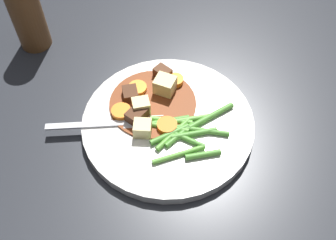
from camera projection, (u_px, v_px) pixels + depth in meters
name	position (u px, v px, depth m)	size (l,w,h in m)	color
ground_plane	(168.00, 126.00, 0.59)	(3.00, 3.00, 0.00)	#26282D
dinner_plate	(168.00, 123.00, 0.58)	(0.26, 0.26, 0.02)	white
stew_sauce	(153.00, 103.00, 0.60)	(0.13, 0.13, 0.00)	brown
carrot_slice_0	(175.00, 81.00, 0.62)	(0.03, 0.03, 0.01)	orange
carrot_slice_1	(138.00, 88.00, 0.61)	(0.03, 0.03, 0.01)	orange
carrot_slice_2	(121.00, 112.00, 0.58)	(0.03, 0.03, 0.01)	orange
carrot_slice_3	(167.00, 126.00, 0.57)	(0.03, 0.03, 0.01)	orange
potato_chunk_0	(165.00, 86.00, 0.60)	(0.03, 0.03, 0.03)	#EAD68C
potato_chunk_1	(143.00, 128.00, 0.56)	(0.02, 0.03, 0.02)	#EAD68C
potato_chunk_2	(141.00, 107.00, 0.58)	(0.02, 0.03, 0.02)	#EAD68C
meat_chunk_0	(163.00, 73.00, 0.62)	(0.03, 0.02, 0.02)	#56331E
meat_chunk_1	(130.00, 95.00, 0.60)	(0.03, 0.02, 0.02)	#4C2B19
meat_chunk_2	(137.00, 115.00, 0.57)	(0.03, 0.02, 0.02)	#4C2B19
green_bean_0	(168.00, 123.00, 0.57)	(0.01, 0.01, 0.07)	#4C8E33
green_bean_1	(183.00, 137.00, 0.55)	(0.01, 0.01, 0.07)	#4C8E33
green_bean_2	(193.00, 135.00, 0.56)	(0.01, 0.01, 0.07)	#4C8E33
green_bean_3	(211.00, 116.00, 0.58)	(0.01, 0.01, 0.08)	#4C8E33
green_bean_4	(170.00, 134.00, 0.56)	(0.01, 0.01, 0.06)	#4C8E33
green_bean_5	(203.00, 155.00, 0.54)	(0.01, 0.01, 0.05)	#4C8E33
green_bean_6	(167.00, 127.00, 0.56)	(0.01, 0.01, 0.06)	#599E38
green_bean_7	(203.00, 131.00, 0.56)	(0.01, 0.01, 0.08)	#4C8E33
green_bean_8	(180.00, 135.00, 0.56)	(0.01, 0.01, 0.06)	#4C8E33
green_bean_9	(174.00, 134.00, 0.56)	(0.01, 0.01, 0.07)	#599E38
green_bean_10	(179.00, 154.00, 0.54)	(0.01, 0.01, 0.08)	#599E38
green_bean_11	(192.00, 119.00, 0.57)	(0.01, 0.01, 0.07)	#66AD42
green_bean_12	(173.00, 119.00, 0.58)	(0.01, 0.01, 0.06)	#66AD42
fork	(109.00, 124.00, 0.57)	(0.14, 0.13, 0.00)	silver
pepper_mill	(27.00, 15.00, 0.65)	(0.05, 0.05, 0.12)	brown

